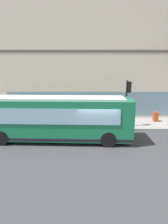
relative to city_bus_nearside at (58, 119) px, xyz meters
name	(u,v)px	position (x,y,z in m)	size (l,w,h in m)	color
ground	(97,143)	(-0.63, -2.67, -1.55)	(120.00, 120.00, 0.00)	#38383A
sidewalk_curb	(93,124)	(3.76, -2.67, -1.48)	(3.59, 40.00, 0.15)	gray
building_corner	(91,60)	(9.33, -2.67, 4.44)	(7.61, 23.88, 12.01)	beige
city_bus_nearside	(58,119)	(0.00, 0.00, 0.00)	(3.01, 10.15, 3.07)	#197247
traffic_light_near_corner	(128,95)	(2.64, -5.46, 1.33)	(0.32, 0.49, 3.92)	black
fire_hydrant	(104,123)	(2.49, -3.50, -1.04)	(0.35, 0.35, 0.74)	yellow
pedestrian_by_light_pole	(19,112)	(4.01, 4.16, -0.40)	(0.32, 0.32, 1.74)	#99994C
pedestrian_walking_along_curb	(11,111)	(4.40, 5.03, -0.45)	(0.32, 0.32, 1.66)	silver
newspaper_vending_box	(156,117)	(4.29, -8.58, -0.95)	(0.44, 0.42, 0.90)	#BF3F19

